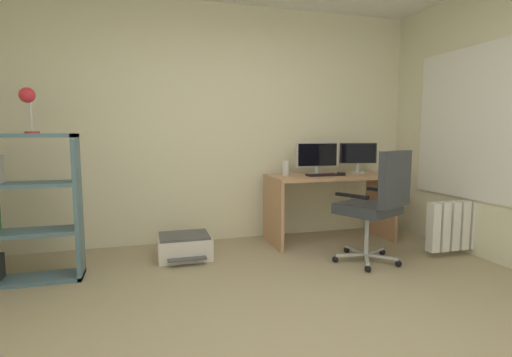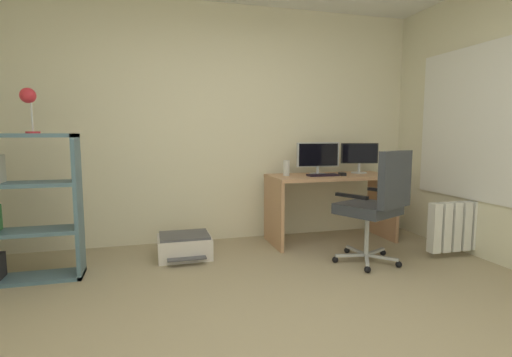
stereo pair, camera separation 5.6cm
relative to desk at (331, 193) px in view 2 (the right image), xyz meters
name	(u,v)px [view 2 (the right image)]	position (x,y,z in m)	size (l,w,h in m)	color
ground_plane	(285,341)	(-1.22, -1.89, -0.56)	(4.74, 4.59, 0.02)	tan
wall_back	(217,125)	(-1.22, 0.45, 0.77)	(4.74, 0.10, 2.65)	beige
window_pane	(479,123)	(1.15, -0.85, 0.77)	(0.01, 1.48, 1.44)	white
window_frame	(478,123)	(1.14, -0.85, 0.77)	(0.02, 1.56, 1.52)	white
desk	(331,193)	(0.00, 0.00, 0.00)	(1.39, 0.63, 0.76)	tan
monitor_main	(318,156)	(-0.12, 0.10, 0.42)	(0.50, 0.18, 0.36)	#B2B5B7
monitor_secondary	(359,155)	(0.41, 0.10, 0.42)	(0.43, 0.18, 0.35)	#B2B5B7
keyboard	(323,175)	(-0.14, -0.07, 0.22)	(0.34, 0.13, 0.02)	black
computer_mouse	(342,174)	(0.09, -0.10, 0.22)	(0.06, 0.10, 0.03)	black
desktop_speaker	(286,168)	(-0.52, 0.05, 0.29)	(0.07, 0.07, 0.17)	silver
office_chair	(377,201)	(0.04, -0.87, 0.05)	(0.65, 0.70, 1.07)	#B7BABC
bookshelf	(9,211)	(-3.08, -0.44, 0.04)	(0.86, 0.29, 1.22)	slate
desk_lamp	(28,99)	(-2.89, -0.44, 0.94)	(0.14, 0.12, 0.36)	red
printer	(185,246)	(-1.66, -0.17, -0.44)	(0.51, 0.49, 0.23)	silver
radiator	(464,226)	(1.05, -0.85, -0.25)	(0.80, 0.10, 0.49)	white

